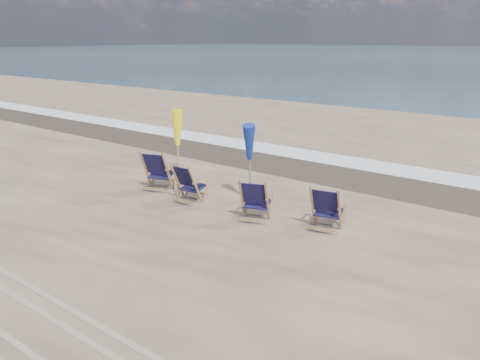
{
  "coord_description": "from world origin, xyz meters",
  "views": [
    {
      "loc": [
        5.84,
        -5.49,
        3.84
      ],
      "look_at": [
        0.0,
        2.2,
        0.9
      ],
      "focal_mm": 35.0,
      "sensor_mm": 36.0,
      "label": 1
    }
  ],
  "objects_px": {
    "beach_chair_3": "(339,211)",
    "umbrella_blue": "(250,144)",
    "beach_chair_2": "(267,202)",
    "beach_chair_1": "(195,186)",
    "umbrella_yellow": "(177,133)",
    "beach_chair_0": "(167,172)"
  },
  "relations": [
    {
      "from": "beach_chair_0",
      "to": "umbrella_blue",
      "type": "relative_size",
      "value": 0.56
    },
    {
      "from": "beach_chair_1",
      "to": "umbrella_yellow",
      "type": "xyz_separation_m",
      "value": [
        -0.69,
        0.17,
        1.16
      ]
    },
    {
      "from": "beach_chair_3",
      "to": "umbrella_blue",
      "type": "distance_m",
      "value": 2.73
    },
    {
      "from": "beach_chair_2",
      "to": "umbrella_yellow",
      "type": "bearing_deg",
      "value": -22.0
    },
    {
      "from": "umbrella_yellow",
      "to": "umbrella_blue",
      "type": "xyz_separation_m",
      "value": [
        1.63,
        0.74,
        -0.18
      ]
    },
    {
      "from": "beach_chair_1",
      "to": "beach_chair_2",
      "type": "distance_m",
      "value": 1.99
    },
    {
      "from": "beach_chair_0",
      "to": "umbrella_yellow",
      "type": "bearing_deg",
      "value": 144.77
    },
    {
      "from": "beach_chair_2",
      "to": "beach_chair_1",
      "type": "bearing_deg",
      "value": -17.74
    },
    {
      "from": "beach_chair_1",
      "to": "beach_chair_2",
      "type": "relative_size",
      "value": 1.01
    },
    {
      "from": "beach_chair_1",
      "to": "umbrella_blue",
      "type": "bearing_deg",
      "value": -137.88
    },
    {
      "from": "beach_chair_0",
      "to": "umbrella_yellow",
      "type": "relative_size",
      "value": 0.51
    },
    {
      "from": "beach_chair_3",
      "to": "beach_chair_2",
      "type": "bearing_deg",
      "value": 4.57
    },
    {
      "from": "umbrella_yellow",
      "to": "umbrella_blue",
      "type": "bearing_deg",
      "value": 24.36
    },
    {
      "from": "beach_chair_3",
      "to": "umbrella_yellow",
      "type": "bearing_deg",
      "value": -6.45
    },
    {
      "from": "beach_chair_3",
      "to": "beach_chair_0",
      "type": "bearing_deg",
      "value": -8.92
    },
    {
      "from": "beach_chair_3",
      "to": "umbrella_blue",
      "type": "xyz_separation_m",
      "value": [
        -2.52,
        0.39,
        0.98
      ]
    },
    {
      "from": "umbrella_yellow",
      "to": "beach_chair_2",
      "type": "bearing_deg",
      "value": -1.47
    },
    {
      "from": "beach_chair_3",
      "to": "beach_chair_1",
      "type": "bearing_deg",
      "value": -2.8
    },
    {
      "from": "umbrella_blue",
      "to": "beach_chair_1",
      "type": "bearing_deg",
      "value": -136.16
    },
    {
      "from": "beach_chair_2",
      "to": "umbrella_blue",
      "type": "height_order",
      "value": "umbrella_blue"
    },
    {
      "from": "umbrella_yellow",
      "to": "beach_chair_0",
      "type": "bearing_deg",
      "value": 164.37
    },
    {
      "from": "beach_chair_1",
      "to": "umbrella_blue",
      "type": "xyz_separation_m",
      "value": [
        0.94,
        0.9,
        0.97
      ]
    }
  ]
}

